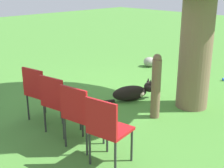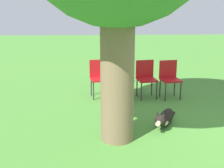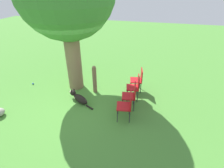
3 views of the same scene
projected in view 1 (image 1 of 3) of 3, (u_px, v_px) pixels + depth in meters
The scene contains 9 objects.
ground_plane at pixel (144, 98), 6.04m from camera, with size 30.00×30.00×0.00m, color #478433.
dog at pixel (134, 92), 5.90m from camera, with size 1.07×0.63×0.40m.
fence_post at pixel (156, 86), 5.04m from camera, with size 0.15×0.15×1.08m.
red_chair_0 at pixel (39, 90), 4.92m from camera, with size 0.49×0.51×0.90m.
red_chair_1 at pixel (58, 100), 4.51m from camera, with size 0.49×0.51×0.90m.
red_chair_2 at pixel (80, 112), 4.10m from camera, with size 0.49×0.51×0.90m.
red_chair_3 at pixel (107, 127), 3.69m from camera, with size 0.49×0.51×0.90m.
tennis_ball at pixel (223, 79), 7.06m from camera, with size 0.07×0.07×0.07m.
garden_rock at pixel (150, 62), 8.20m from camera, with size 0.30×0.33×0.25m.
Camera 1 is at (4.42, 3.56, 2.18)m, focal length 50.00 mm.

